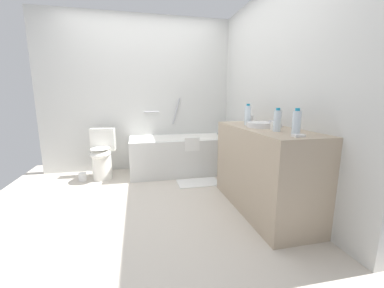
{
  "coord_description": "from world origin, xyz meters",
  "views": [
    {
      "loc": [
        -0.13,
        -2.71,
        1.21
      ],
      "look_at": [
        0.51,
        0.08,
        0.64
      ],
      "focal_mm": 22.26,
      "sensor_mm": 36.0,
      "label": 1
    }
  ],
  "objects_px": {
    "water_bottle_0": "(277,121)",
    "toilet_paper_roll": "(83,177)",
    "sink_basin": "(261,125)",
    "sink_faucet": "(277,124)",
    "soap_dish": "(298,136)",
    "toilet": "(102,155)",
    "drinking_glass_0": "(250,120)",
    "drinking_glass_1": "(274,126)",
    "bath_mat": "(198,183)",
    "water_bottle_1": "(248,115)",
    "water_bottle_3": "(297,123)",
    "water_bottle_2": "(247,115)",
    "bathtub": "(182,153)"
  },
  "relations": [
    {
      "from": "water_bottle_0",
      "to": "toilet_paper_roll",
      "type": "bearing_deg",
      "value": 141.36
    },
    {
      "from": "sink_basin",
      "to": "sink_faucet",
      "type": "xyz_separation_m",
      "value": [
        0.18,
        0.0,
        0.01
      ]
    },
    {
      "from": "water_bottle_0",
      "to": "soap_dish",
      "type": "bearing_deg",
      "value": -90.5
    },
    {
      "from": "sink_basin",
      "to": "soap_dish",
      "type": "bearing_deg",
      "value": -91.99
    },
    {
      "from": "toilet",
      "to": "sink_basin",
      "type": "distance_m",
      "value": 2.36
    },
    {
      "from": "drinking_glass_0",
      "to": "drinking_glass_1",
      "type": "height_order",
      "value": "drinking_glass_0"
    },
    {
      "from": "bath_mat",
      "to": "sink_basin",
      "type": "bearing_deg",
      "value": -61.86
    },
    {
      "from": "water_bottle_0",
      "to": "water_bottle_1",
      "type": "xyz_separation_m",
      "value": [
        -0.04,
        0.53,
        0.01
      ]
    },
    {
      "from": "water_bottle_3",
      "to": "soap_dish",
      "type": "xyz_separation_m",
      "value": [
        -0.04,
        -0.09,
        -0.09
      ]
    },
    {
      "from": "soap_dish",
      "to": "toilet_paper_roll",
      "type": "bearing_deg",
      "value": 136.44
    },
    {
      "from": "toilet",
      "to": "water_bottle_2",
      "type": "distance_m",
      "value": 2.19
    },
    {
      "from": "drinking_glass_1",
      "to": "sink_faucet",
      "type": "bearing_deg",
      "value": 52.61
    },
    {
      "from": "water_bottle_3",
      "to": "drinking_glass_1",
      "type": "xyz_separation_m",
      "value": [
        -0.02,
        0.3,
        -0.06
      ]
    },
    {
      "from": "toilet",
      "to": "soap_dish",
      "type": "height_order",
      "value": "soap_dish"
    },
    {
      "from": "water_bottle_3",
      "to": "toilet_paper_roll",
      "type": "distance_m",
      "value": 2.99
    },
    {
      "from": "toilet",
      "to": "drinking_glass_1",
      "type": "xyz_separation_m",
      "value": [
        1.81,
        -1.64,
        0.58
      ]
    },
    {
      "from": "water_bottle_3",
      "to": "soap_dish",
      "type": "bearing_deg",
      "value": -113.84
    },
    {
      "from": "sink_basin",
      "to": "water_bottle_0",
      "type": "distance_m",
      "value": 0.33
    },
    {
      "from": "bathtub",
      "to": "drinking_glass_0",
      "type": "bearing_deg",
      "value": -62.72
    },
    {
      "from": "water_bottle_1",
      "to": "water_bottle_2",
      "type": "height_order",
      "value": "water_bottle_1"
    },
    {
      "from": "bath_mat",
      "to": "toilet_paper_roll",
      "type": "xyz_separation_m",
      "value": [
        -1.64,
        0.48,
        0.05
      ]
    },
    {
      "from": "sink_basin",
      "to": "water_bottle_0",
      "type": "xyz_separation_m",
      "value": [
        -0.02,
        -0.32,
        0.07
      ]
    },
    {
      "from": "water_bottle_3",
      "to": "drinking_glass_1",
      "type": "height_order",
      "value": "water_bottle_3"
    },
    {
      "from": "sink_faucet",
      "to": "water_bottle_3",
      "type": "xyz_separation_m",
      "value": [
        -0.16,
        -0.54,
        0.07
      ]
    },
    {
      "from": "water_bottle_0",
      "to": "toilet",
      "type": "bearing_deg",
      "value": 136.2
    },
    {
      "from": "toilet",
      "to": "toilet_paper_roll",
      "type": "xyz_separation_m",
      "value": [
        -0.28,
        -0.06,
        -0.3
      ]
    },
    {
      "from": "water_bottle_0",
      "to": "drinking_glass_1",
      "type": "relative_size",
      "value": 2.67
    },
    {
      "from": "bathtub",
      "to": "bath_mat",
      "type": "relative_size",
      "value": 2.81
    },
    {
      "from": "drinking_glass_1",
      "to": "water_bottle_1",
      "type": "bearing_deg",
      "value": 97.09
    },
    {
      "from": "bath_mat",
      "to": "sink_faucet",
      "type": "bearing_deg",
      "value": -53.29
    },
    {
      "from": "water_bottle_0",
      "to": "bath_mat",
      "type": "xyz_separation_m",
      "value": [
        -0.44,
        1.18,
        -0.99
      ]
    },
    {
      "from": "toilet",
      "to": "drinking_glass_1",
      "type": "height_order",
      "value": "drinking_glass_1"
    },
    {
      "from": "toilet_paper_roll",
      "to": "bath_mat",
      "type": "bearing_deg",
      "value": -16.32
    },
    {
      "from": "soap_dish",
      "to": "sink_basin",
      "type": "bearing_deg",
      "value": 88.01
    },
    {
      "from": "sink_faucet",
      "to": "bath_mat",
      "type": "bearing_deg",
      "value": 126.71
    },
    {
      "from": "soap_dish",
      "to": "bath_mat",
      "type": "distance_m",
      "value": 1.8
    },
    {
      "from": "toilet",
      "to": "drinking_glass_0",
      "type": "relative_size",
      "value": 7.26
    },
    {
      "from": "water_bottle_1",
      "to": "toilet_paper_roll",
      "type": "relative_size",
      "value": 2.08
    },
    {
      "from": "sink_faucet",
      "to": "water_bottle_0",
      "type": "distance_m",
      "value": 0.39
    },
    {
      "from": "water_bottle_1",
      "to": "water_bottle_2",
      "type": "xyz_separation_m",
      "value": [
        0.08,
        0.18,
        -0.01
      ]
    },
    {
      "from": "sink_basin",
      "to": "water_bottle_3",
      "type": "distance_m",
      "value": 0.55
    },
    {
      "from": "sink_basin",
      "to": "water_bottle_3",
      "type": "relative_size",
      "value": 1.37
    },
    {
      "from": "water_bottle_1",
      "to": "bath_mat",
      "type": "bearing_deg",
      "value": 121.4
    },
    {
      "from": "water_bottle_3",
      "to": "sink_basin",
      "type": "bearing_deg",
      "value": 91.87
    },
    {
      "from": "sink_basin",
      "to": "water_bottle_2",
      "type": "height_order",
      "value": "water_bottle_2"
    },
    {
      "from": "toilet",
      "to": "water_bottle_1",
      "type": "bearing_deg",
      "value": 60.67
    },
    {
      "from": "water_bottle_1",
      "to": "bathtub",
      "type": "bearing_deg",
      "value": 113.12
    },
    {
      "from": "water_bottle_3",
      "to": "drinking_glass_1",
      "type": "bearing_deg",
      "value": 94.1
    },
    {
      "from": "toilet",
      "to": "water_bottle_0",
      "type": "relative_size",
      "value": 3.49
    },
    {
      "from": "bath_mat",
      "to": "toilet",
      "type": "bearing_deg",
      "value": 158.28
    }
  ]
}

